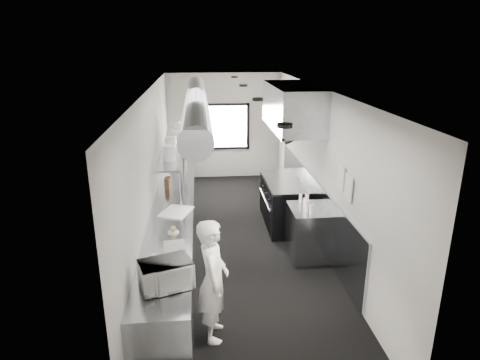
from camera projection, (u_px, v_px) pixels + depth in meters
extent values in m
cube|color=black|center=(238.00, 241.00, 7.91)|extent=(3.00, 8.00, 0.01)
cube|color=silver|center=(238.00, 90.00, 7.03)|extent=(3.00, 8.00, 0.01)
cube|color=#B6B4AD|center=(224.00, 126.00, 11.25)|extent=(3.00, 0.02, 2.80)
cube|color=#B6B4AD|center=(280.00, 302.00, 3.69)|extent=(3.00, 0.02, 2.80)
cube|color=#B6B4AD|center=(152.00, 172.00, 7.34)|extent=(0.02, 8.00, 2.80)
cube|color=#B6B4AD|center=(320.00, 167.00, 7.61)|extent=(0.02, 8.00, 2.80)
cube|color=#90979D|center=(312.00, 205.00, 8.16)|extent=(0.03, 5.50, 1.10)
cylinder|color=#96979E|center=(196.00, 102.00, 7.43)|extent=(0.40, 6.40, 0.40)
cube|color=white|center=(224.00, 127.00, 11.21)|extent=(1.20, 0.03, 1.10)
cube|color=black|center=(224.00, 105.00, 11.05)|extent=(1.36, 0.03, 0.08)
cube|color=black|center=(224.00, 148.00, 11.41)|extent=(1.36, 0.03, 0.08)
cube|color=black|center=(200.00, 127.00, 11.17)|extent=(0.08, 0.03, 1.25)
cube|color=black|center=(248.00, 126.00, 11.29)|extent=(0.08, 0.03, 1.25)
cube|color=#90979D|center=(292.00, 107.00, 7.92)|extent=(0.80, 2.20, 0.80)
cube|color=#90979D|center=(272.00, 127.00, 8.01)|extent=(0.05, 2.20, 0.05)
cube|color=black|center=(288.00, 125.00, 8.02)|extent=(0.50, 2.10, 0.28)
cube|color=#90979D|center=(174.00, 233.00, 7.19)|extent=(0.70, 6.00, 0.90)
cube|color=#90979D|center=(172.00, 149.00, 8.26)|extent=(0.45, 3.00, 0.04)
cylinder|color=#90979D|center=(181.00, 189.00, 7.06)|extent=(0.04, 0.04, 0.66)
cylinder|color=#90979D|center=(183.00, 165.00, 8.38)|extent=(0.04, 0.04, 0.66)
cylinder|color=#90979D|center=(185.00, 148.00, 9.71)|extent=(0.04, 0.04, 0.66)
cube|color=black|center=(286.00, 203.00, 8.53)|extent=(0.85, 1.60, 0.90)
cube|color=#90979D|center=(287.00, 181.00, 8.38)|extent=(0.85, 1.60, 0.04)
cube|color=#90979D|center=(266.00, 204.00, 8.49)|extent=(0.03, 1.55, 0.80)
cylinder|color=#90979D|center=(265.00, 199.00, 8.46)|extent=(0.03, 1.30, 0.03)
cube|color=#90979D|center=(308.00, 233.00, 7.22)|extent=(0.65, 0.80, 0.90)
cube|color=#90979D|center=(181.00, 170.00, 10.69)|extent=(0.70, 1.20, 0.90)
cube|color=silver|center=(341.00, 177.00, 6.41)|extent=(0.02, 0.28, 0.38)
cube|color=silver|center=(349.00, 188.00, 6.10)|extent=(0.02, 0.28, 0.38)
imported|color=white|center=(213.00, 280.00, 5.14)|extent=(0.40, 0.59, 1.60)
imported|color=white|center=(166.00, 274.00, 4.78)|extent=(0.63, 0.55, 0.32)
cylinder|color=#B6C4B5|center=(152.00, 277.00, 4.91)|extent=(0.18, 0.18, 0.11)
cylinder|color=#B6C4B5|center=(155.00, 259.00, 5.32)|extent=(0.19, 0.19, 0.10)
cube|color=beige|center=(175.00, 246.00, 5.77)|extent=(0.34, 0.40, 0.01)
cylinder|color=silver|center=(173.00, 232.00, 6.18)|extent=(0.22, 0.22, 0.01)
sphere|color=tan|center=(173.00, 229.00, 6.16)|extent=(0.09, 0.09, 0.09)
cube|color=white|center=(176.00, 212.00, 6.92)|extent=(0.60, 0.68, 0.02)
cube|color=brown|center=(167.00, 183.00, 8.00)|extent=(0.11, 0.20, 0.21)
cylinder|color=silver|center=(169.00, 153.00, 7.41)|extent=(0.26, 0.26, 0.27)
cylinder|color=silver|center=(171.00, 144.00, 8.01)|extent=(0.27, 0.27, 0.28)
cylinder|color=silver|center=(174.00, 138.00, 8.32)|extent=(0.26, 0.26, 0.36)
cylinder|color=silver|center=(175.00, 130.00, 8.95)|extent=(0.27, 0.27, 0.39)
cylinder|color=white|center=(311.00, 210.00, 6.80)|extent=(0.06, 0.06, 0.17)
cylinder|color=white|center=(307.00, 206.00, 6.92)|extent=(0.07, 0.07, 0.20)
cylinder|color=white|center=(305.00, 203.00, 7.09)|extent=(0.07, 0.07, 0.17)
cylinder|color=white|center=(307.00, 199.00, 7.20)|extent=(0.08, 0.08, 0.19)
cylinder|color=white|center=(301.00, 198.00, 7.32)|extent=(0.05, 0.05, 0.16)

